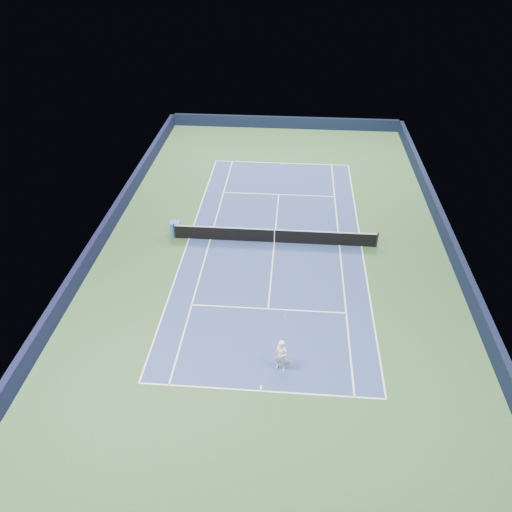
{
  "coord_description": "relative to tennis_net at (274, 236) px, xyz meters",
  "views": [
    {
      "loc": [
        0.97,
        -26.37,
        17.61
      ],
      "look_at": [
        -0.92,
        -3.0,
        1.0
      ],
      "focal_mm": 35.0,
      "sensor_mm": 36.0,
      "label": 1
    }
  ],
  "objects": [
    {
      "name": "sideline_doubles_left",
      "position": [
        -5.49,
        0.0,
        -0.5
      ],
      "size": [
        0.08,
        23.77,
        0.0
      ],
      "primitive_type": "cube",
      "color": "white",
      "rests_on": "ground"
    },
    {
      "name": "sideline_singles_left",
      "position": [
        -4.12,
        0.0,
        -0.5
      ],
      "size": [
        0.08,
        23.77,
        0.0
      ],
      "primitive_type": "cube",
      "color": "white",
      "rests_on": "ground"
    },
    {
      "name": "service_line_far",
      "position": [
        0.0,
        6.4,
        -0.5
      ],
      "size": [
        8.23,
        0.08,
        0.0
      ],
      "primitive_type": "cube",
      "color": "white",
      "rests_on": "ground"
    },
    {
      "name": "wall_left",
      "position": [
        -10.82,
        0.0,
        0.05
      ],
      "size": [
        0.35,
        40.0,
        1.1
      ],
      "primitive_type": "cube",
      "color": "black",
      "rests_on": "ground"
    },
    {
      "name": "court_surface",
      "position": [
        0.0,
        0.0,
        -0.5
      ],
      "size": [
        10.97,
        23.77,
        0.01
      ],
      "primitive_type": "cube",
      "color": "navy",
      "rests_on": "ground"
    },
    {
      "name": "sponsor_cube",
      "position": [
        -6.4,
        0.34,
        -0.01
      ],
      "size": [
        0.66,
        0.61,
        0.99
      ],
      "color": "blue",
      "rests_on": "ground"
    },
    {
      "name": "center_service_line",
      "position": [
        0.0,
        0.0,
        -0.5
      ],
      "size": [
        0.08,
        12.8,
        0.0
      ],
      "primitive_type": "cube",
      "color": "white",
      "rests_on": "ground"
    },
    {
      "name": "service_line_near",
      "position": [
        0.0,
        -6.4,
        -0.5
      ],
      "size": [
        8.23,
        0.08,
        0.0
      ],
      "primitive_type": "cube",
      "color": "white",
      "rests_on": "ground"
    },
    {
      "name": "tennis_net",
      "position": [
        0.0,
        0.0,
        0.0
      ],
      "size": [
        12.9,
        0.1,
        1.07
      ],
      "color": "black",
      "rests_on": "ground"
    },
    {
      "name": "center_mark_far",
      "position": [
        0.0,
        11.73,
        -0.5
      ],
      "size": [
        0.08,
        0.3,
        0.0
      ],
      "primitive_type": "cube",
      "color": "white",
      "rests_on": "ground"
    },
    {
      "name": "center_mark_near",
      "position": [
        0.0,
        -11.73,
        -0.5
      ],
      "size": [
        0.08,
        0.3,
        0.0
      ],
      "primitive_type": "cube",
      "color": "white",
      "rests_on": "ground"
    },
    {
      "name": "baseline_far",
      "position": [
        0.0,
        11.88,
        -0.5
      ],
      "size": [
        10.97,
        0.08,
        0.0
      ],
      "primitive_type": "cube",
      "color": "white",
      "rests_on": "ground"
    },
    {
      "name": "baseline_near",
      "position": [
        0.0,
        -11.88,
        -0.5
      ],
      "size": [
        10.97,
        0.08,
        0.0
      ],
      "primitive_type": "cube",
      "color": "white",
      "rests_on": "ground"
    },
    {
      "name": "ground",
      "position": [
        0.0,
        0.0,
        -0.5
      ],
      "size": [
        40.0,
        40.0,
        0.0
      ],
      "primitive_type": "plane",
      "color": "#2C4E2A",
      "rests_on": "ground"
    },
    {
      "name": "sideline_doubles_right",
      "position": [
        5.49,
        0.0,
        -0.5
      ],
      "size": [
        0.08,
        23.77,
        0.0
      ],
      "primitive_type": "cube",
      "color": "white",
      "rests_on": "ground"
    },
    {
      "name": "tennis_player",
      "position": [
        0.83,
        -10.52,
        0.36
      ],
      "size": [
        0.84,
        1.34,
        2.43
      ],
      "color": "white",
      "rests_on": "ground"
    },
    {
      "name": "wall_right",
      "position": [
        10.82,
        0.0,
        0.05
      ],
      "size": [
        0.35,
        40.0,
        1.1
      ],
      "primitive_type": "cube",
      "color": "black",
      "rests_on": "ground"
    },
    {
      "name": "sideline_singles_right",
      "position": [
        4.12,
        0.0,
        -0.5
      ],
      "size": [
        0.08,
        23.77,
        0.0
      ],
      "primitive_type": "cube",
      "color": "white",
      "rests_on": "ground"
    },
    {
      "name": "wall_far",
      "position": [
        0.0,
        19.82,
        0.05
      ],
      "size": [
        22.0,
        0.35,
        1.1
      ],
      "primitive_type": "cube",
      "color": "black",
      "rests_on": "ground"
    }
  ]
}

